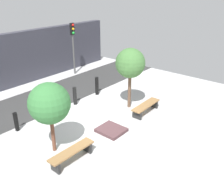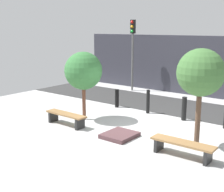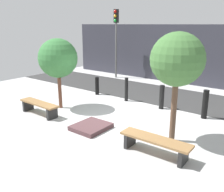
# 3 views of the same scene
# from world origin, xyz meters

# --- Properties ---
(ground_plane) EXTENTS (18.00, 18.00, 0.00)m
(ground_plane) POSITION_xyz_m (0.00, 0.00, 0.00)
(ground_plane) COLOR #AFAFAF
(road_strip) EXTENTS (18.00, 3.23, 0.01)m
(road_strip) POSITION_xyz_m (0.00, 4.34, 0.01)
(road_strip) COLOR #323232
(road_strip) RESTS_ON ground
(building_facade) EXTENTS (16.20, 0.50, 3.27)m
(building_facade) POSITION_xyz_m (0.00, 7.44, 1.64)
(building_facade) COLOR #33333D
(building_facade) RESTS_ON ground
(bench_left) EXTENTS (1.86, 0.46, 0.48)m
(bench_left) POSITION_xyz_m (-2.44, -0.96, 0.34)
(bench_left) COLOR black
(bench_left) RESTS_ON ground
(bench_right) EXTENTS (1.91, 0.51, 0.46)m
(bench_right) POSITION_xyz_m (2.44, -0.96, 0.34)
(bench_right) COLOR black
(bench_right) RESTS_ON ground
(planter_bed) EXTENTS (1.01, 1.13, 0.14)m
(planter_bed) POSITION_xyz_m (0.00, -0.76, 0.07)
(planter_bed) COLOR #4E3336
(planter_bed) RESTS_ON ground
(tree_behind_left_bench) EXTENTS (1.52, 1.52, 2.78)m
(tree_behind_left_bench) POSITION_xyz_m (-2.44, 0.07, 2.01)
(tree_behind_left_bench) COLOR brown
(tree_behind_left_bench) RESTS_ON ground
(tree_behind_right_bench) EXTENTS (1.47, 1.47, 3.12)m
(tree_behind_right_bench) POSITION_xyz_m (2.44, 0.07, 2.36)
(tree_behind_right_bench) COLOR brown
(tree_behind_right_bench) RESTS_ON ground
(bollard_far_left) EXTENTS (0.19, 0.19, 0.86)m
(bollard_far_left) POSITION_xyz_m (-2.58, 2.48, 0.43)
(bollard_far_left) COLOR black
(bollard_far_left) RESTS_ON ground
(bollard_left) EXTENTS (0.15, 0.15, 1.05)m
(bollard_left) POSITION_xyz_m (-0.86, 2.48, 0.53)
(bollard_left) COLOR black
(bollard_left) RESTS_ON ground
(bollard_center) EXTENTS (0.20, 0.20, 0.97)m
(bollard_center) POSITION_xyz_m (0.86, 2.48, 0.49)
(bollard_center) COLOR black
(bollard_center) RESTS_ON ground
(traffic_light_west) EXTENTS (0.28, 0.27, 4.14)m
(traffic_light_west) POSITION_xyz_m (-4.29, 6.24, 2.83)
(traffic_light_west) COLOR #5E5E5E
(traffic_light_west) RESTS_ON ground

